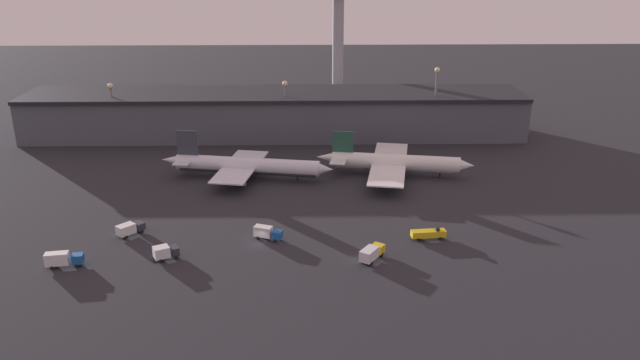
{
  "coord_description": "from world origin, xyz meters",
  "views": [
    {
      "loc": [
        11.07,
        -123.09,
        60.72
      ],
      "look_at": [
        14.08,
        23.82,
        6.0
      ],
      "focal_mm": 35.0,
      "sensor_mm": 36.0,
      "label": 1
    }
  ],
  "objects_px": {
    "airplane_1": "(394,163)",
    "service_vehicle_5": "(130,229)",
    "service_vehicle_1": "(429,234)",
    "control_tower": "(338,34)",
    "service_vehicle_2": "(267,232)",
    "service_vehicle_3": "(63,259)",
    "service_vehicle_4": "(372,253)",
    "service_vehicle_0": "(165,252)",
    "airplane_0": "(246,166)"
  },
  "relations": [
    {
      "from": "airplane_0",
      "to": "service_vehicle_2",
      "type": "xyz_separation_m",
      "value": [
        8.2,
        -39.13,
        -2.11
      ]
    },
    {
      "from": "service_vehicle_2",
      "to": "service_vehicle_3",
      "type": "distance_m",
      "value": 42.3
    },
    {
      "from": "airplane_1",
      "to": "service_vehicle_1",
      "type": "relative_size",
      "value": 5.68
    },
    {
      "from": "service_vehicle_1",
      "to": "service_vehicle_4",
      "type": "xyz_separation_m",
      "value": [
        -13.63,
        -9.61,
        0.3
      ]
    },
    {
      "from": "service_vehicle_2",
      "to": "service_vehicle_1",
      "type": "bearing_deg",
      "value": 20.07
    },
    {
      "from": "service_vehicle_1",
      "to": "service_vehicle_4",
      "type": "distance_m",
      "value": 16.68
    },
    {
      "from": "service_vehicle_1",
      "to": "control_tower",
      "type": "relative_size",
      "value": 0.15
    },
    {
      "from": "service_vehicle_0",
      "to": "service_vehicle_4",
      "type": "height_order",
      "value": "service_vehicle_0"
    },
    {
      "from": "control_tower",
      "to": "service_vehicle_4",
      "type": "bearing_deg",
      "value": -89.59
    },
    {
      "from": "airplane_0",
      "to": "service_vehicle_0",
      "type": "height_order",
      "value": "airplane_0"
    },
    {
      "from": "airplane_0",
      "to": "airplane_1",
      "type": "relative_size",
      "value": 1.1
    },
    {
      "from": "service_vehicle_2",
      "to": "service_vehicle_4",
      "type": "relative_size",
      "value": 0.93
    },
    {
      "from": "service_vehicle_4",
      "to": "service_vehicle_5",
      "type": "distance_m",
      "value": 54.84
    },
    {
      "from": "service_vehicle_5",
      "to": "service_vehicle_3",
      "type": "bearing_deg",
      "value": -169.97
    },
    {
      "from": "airplane_1",
      "to": "service_vehicle_5",
      "type": "relative_size",
      "value": 7.11
    },
    {
      "from": "service_vehicle_5",
      "to": "service_vehicle_2",
      "type": "bearing_deg",
      "value": -52.33
    },
    {
      "from": "airplane_1",
      "to": "service_vehicle_2",
      "type": "xyz_separation_m",
      "value": [
        -33.45,
        -41.06,
        -2.11
      ]
    },
    {
      "from": "service_vehicle_3",
      "to": "control_tower",
      "type": "relative_size",
      "value": 0.15
    },
    {
      "from": "service_vehicle_4",
      "to": "control_tower",
      "type": "distance_m",
      "value": 134.74
    },
    {
      "from": "control_tower",
      "to": "service_vehicle_2",
      "type": "bearing_deg",
      "value": -99.92
    },
    {
      "from": "airplane_1",
      "to": "control_tower",
      "type": "bearing_deg",
      "value": 108.79
    },
    {
      "from": "service_vehicle_0",
      "to": "service_vehicle_3",
      "type": "relative_size",
      "value": 0.74
    },
    {
      "from": "service_vehicle_3",
      "to": "service_vehicle_5",
      "type": "relative_size",
      "value": 1.22
    },
    {
      "from": "airplane_0",
      "to": "service_vehicle_1",
      "type": "bearing_deg",
      "value": -31.92
    },
    {
      "from": "airplane_0",
      "to": "service_vehicle_4",
      "type": "relative_size",
      "value": 6.8
    },
    {
      "from": "service_vehicle_3",
      "to": "service_vehicle_5",
      "type": "distance_m",
      "value": 17.58
    },
    {
      "from": "service_vehicle_2",
      "to": "control_tower",
      "type": "distance_m",
      "value": 126.5
    },
    {
      "from": "airplane_0",
      "to": "service_vehicle_3",
      "type": "xyz_separation_m",
      "value": [
        -32.38,
        -51.07,
        -1.99
      ]
    },
    {
      "from": "service_vehicle_1",
      "to": "control_tower",
      "type": "height_order",
      "value": "control_tower"
    },
    {
      "from": "airplane_1",
      "to": "service_vehicle_3",
      "type": "bearing_deg",
      "value": -134.22
    },
    {
      "from": "service_vehicle_4",
      "to": "service_vehicle_5",
      "type": "xyz_separation_m",
      "value": [
        -53.25,
        13.1,
        -0.07
      ]
    },
    {
      "from": "service_vehicle_0",
      "to": "service_vehicle_3",
      "type": "xyz_separation_m",
      "value": [
        -19.98,
        -2.92,
        0.14
      ]
    },
    {
      "from": "service_vehicle_5",
      "to": "control_tower",
      "type": "height_order",
      "value": "control_tower"
    },
    {
      "from": "service_vehicle_2",
      "to": "service_vehicle_5",
      "type": "xyz_separation_m",
      "value": [
        -31.05,
        2.82,
        -0.07
      ]
    },
    {
      "from": "service_vehicle_0",
      "to": "service_vehicle_2",
      "type": "height_order",
      "value": "service_vehicle_0"
    },
    {
      "from": "service_vehicle_1",
      "to": "service_vehicle_3",
      "type": "height_order",
      "value": "service_vehicle_3"
    },
    {
      "from": "service_vehicle_5",
      "to": "service_vehicle_0",
      "type": "bearing_deg",
      "value": -95.72
    },
    {
      "from": "service_vehicle_3",
      "to": "airplane_1",
      "type": "bearing_deg",
      "value": 26.76
    },
    {
      "from": "service_vehicle_2",
      "to": "service_vehicle_4",
      "type": "xyz_separation_m",
      "value": [
        22.2,
        -10.28,
        -0.0
      ]
    },
    {
      "from": "airplane_0",
      "to": "airplane_1",
      "type": "xyz_separation_m",
      "value": [
        41.65,
        1.93,
        0.0
      ]
    },
    {
      "from": "airplane_1",
      "to": "service_vehicle_4",
      "type": "height_order",
      "value": "airplane_1"
    },
    {
      "from": "service_vehicle_1",
      "to": "service_vehicle_3",
      "type": "distance_m",
      "value": 77.24
    },
    {
      "from": "service_vehicle_1",
      "to": "service_vehicle_3",
      "type": "xyz_separation_m",
      "value": [
        -76.41,
        -11.28,
        0.43
      ]
    },
    {
      "from": "service_vehicle_0",
      "to": "service_vehicle_4",
      "type": "xyz_separation_m",
      "value": [
        42.8,
        -1.25,
        0.02
      ]
    },
    {
      "from": "airplane_1",
      "to": "airplane_0",
      "type": "bearing_deg",
      "value": -167.17
    },
    {
      "from": "service_vehicle_3",
      "to": "service_vehicle_5",
      "type": "xyz_separation_m",
      "value": [
        9.53,
        14.77,
        -0.19
      ]
    },
    {
      "from": "service_vehicle_2",
      "to": "control_tower",
      "type": "height_order",
      "value": "control_tower"
    },
    {
      "from": "airplane_1",
      "to": "service_vehicle_5",
      "type": "height_order",
      "value": "airplane_1"
    },
    {
      "from": "service_vehicle_4",
      "to": "control_tower",
      "type": "relative_size",
      "value": 0.14
    },
    {
      "from": "airplane_1",
      "to": "control_tower",
      "type": "height_order",
      "value": "control_tower"
    }
  ]
}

